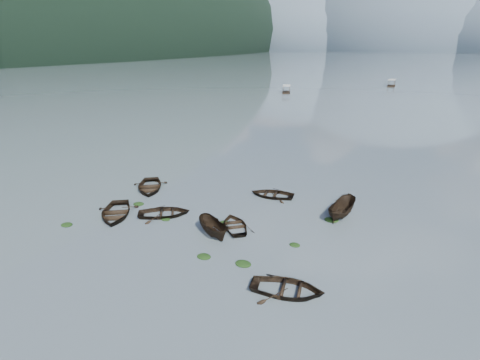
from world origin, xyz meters
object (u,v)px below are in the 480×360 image
at_px(rowboat_0, 116,216).
at_px(rowboat_3, 235,227).
at_px(pontoon_left, 286,93).
at_px(pontoon_centre, 391,86).

relative_size(rowboat_0, rowboat_3, 1.32).
xyz_separation_m(pontoon_left, pontoon_centre, (26.34, 33.21, 0.00)).
xyz_separation_m(rowboat_3, pontoon_left, (-26.44, 84.72, 0.00)).
bearing_deg(pontoon_centre, rowboat_0, -96.82).
distance_m(rowboat_0, pontoon_left, 88.97).
bearing_deg(pontoon_centre, pontoon_left, -130.46).
height_order(rowboat_0, rowboat_3, rowboat_0).
xyz_separation_m(rowboat_0, pontoon_centre, (10.09, 120.68, 0.00)).
bearing_deg(rowboat_3, pontoon_left, -112.62).
height_order(rowboat_3, pontoon_left, pontoon_left).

